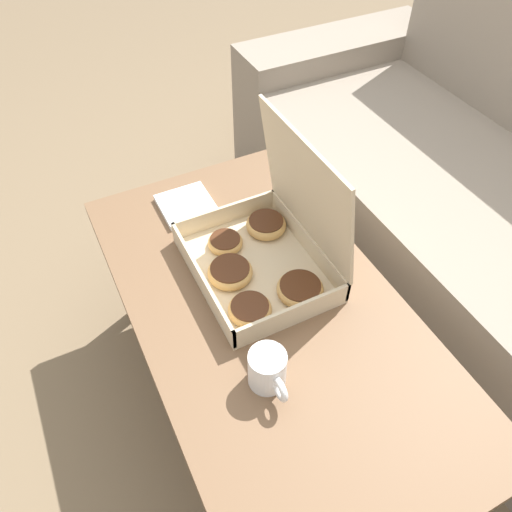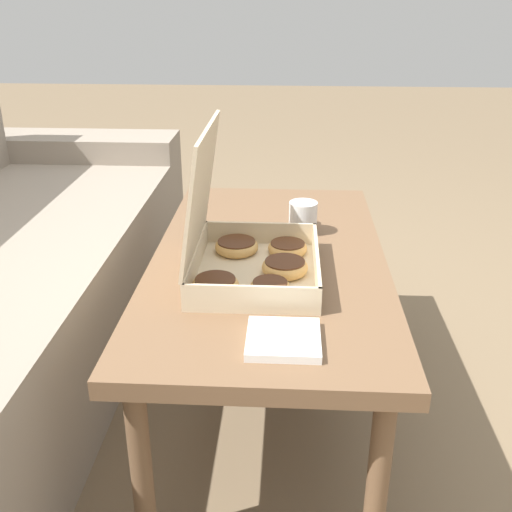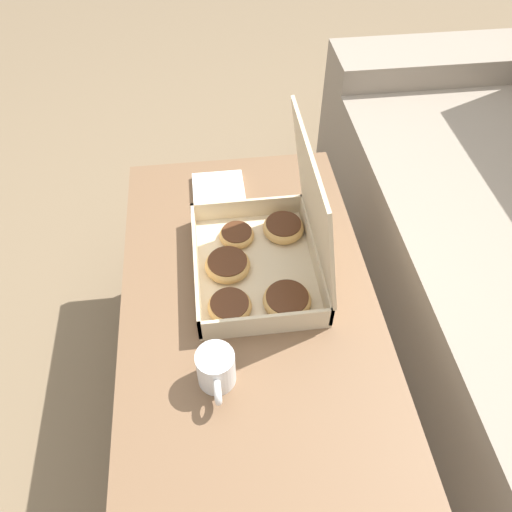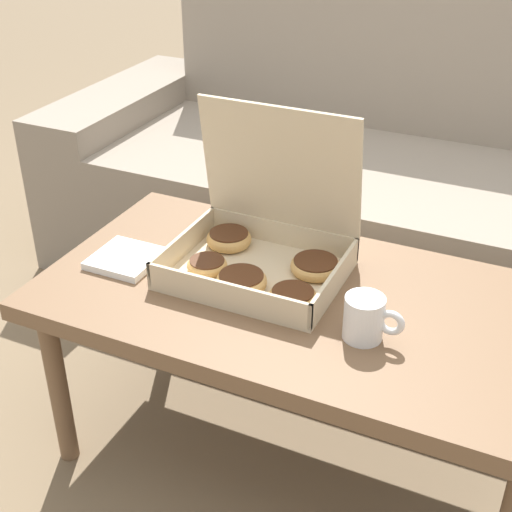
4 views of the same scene
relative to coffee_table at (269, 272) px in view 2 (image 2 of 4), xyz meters
name	(u,v)px [view 2 (image 2 of 4)]	position (x,y,z in m)	size (l,w,h in m)	color
ground_plane	(243,402)	(0.00, 0.07, -0.41)	(12.00, 12.00, 0.00)	#756047
coffee_table	(269,272)	(0.00, 0.00, 0.00)	(1.09, 0.58, 0.46)	brown
pastry_box	(246,252)	(-0.11, 0.05, 0.10)	(0.37, 0.29, 0.35)	beige
coffee_mug	(303,217)	(0.16, -0.09, 0.09)	(0.12, 0.08, 0.09)	white
napkin_stack	(283,339)	(-0.40, -0.04, 0.05)	(0.14, 0.14, 0.02)	white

